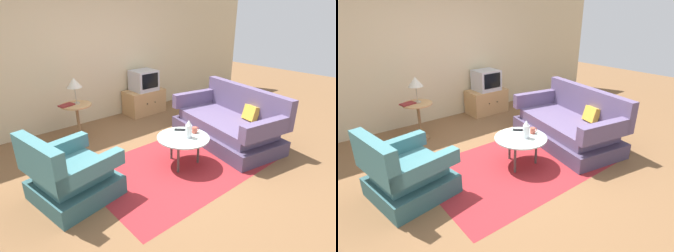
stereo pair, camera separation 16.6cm
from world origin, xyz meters
TOP-DOWN VIEW (x-y plane):
  - ground_plane at (0.00, 0.00)m, footprint 16.00×16.00m
  - back_wall at (0.00, 2.44)m, footprint 9.00×0.12m
  - area_rug at (0.12, -0.09)m, footprint 2.70×1.73m
  - armchair at (-1.44, 0.19)m, footprint 1.01×0.99m
  - couch at (1.29, 0.00)m, footprint 1.32×2.04m
  - coffee_table at (0.12, -0.09)m, footprint 0.75×0.75m
  - side_table at (-0.67, 1.68)m, footprint 0.50×0.50m
  - tv_stand at (1.03, 2.10)m, footprint 0.85×0.52m
  - television at (1.03, 2.09)m, footprint 0.50×0.47m
  - table_lamp at (-0.65, 1.70)m, footprint 0.25×0.25m
  - vase at (0.16, -0.16)m, footprint 0.09×0.09m
  - mug at (0.34, -0.10)m, footprint 0.12×0.08m
  - tv_remote_dark at (0.24, 0.11)m, footprint 0.15×0.15m
  - book at (-0.82, 1.71)m, footprint 0.27×0.20m

SIDE VIEW (x-z plane):
  - ground_plane at x=0.00m, z-range 0.00..0.00m
  - area_rug at x=0.12m, z-range 0.00..0.00m
  - tv_stand at x=1.03m, z-range 0.00..0.51m
  - couch at x=1.29m, z-range -0.16..0.75m
  - armchair at x=-1.44m, z-range -0.14..0.73m
  - coffee_table at x=0.12m, z-range 0.18..0.62m
  - tv_remote_dark at x=0.24m, z-range 0.44..0.46m
  - side_table at x=-0.67m, z-range 0.14..0.80m
  - mug at x=0.34m, z-range 0.44..0.53m
  - vase at x=0.16m, z-range 0.44..0.70m
  - book at x=-0.82m, z-range 0.66..0.68m
  - television at x=1.03m, z-range 0.51..0.94m
  - table_lamp at x=-0.65m, z-range 0.79..1.23m
  - back_wall at x=0.00m, z-range 0.00..2.70m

